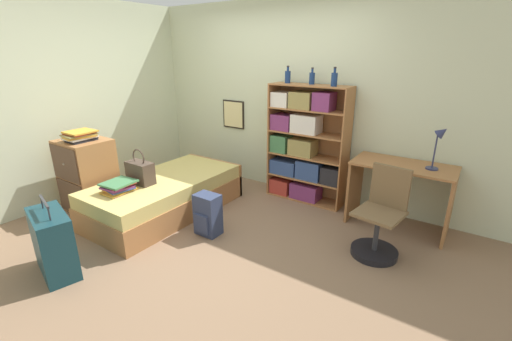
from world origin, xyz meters
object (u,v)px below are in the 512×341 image
(suitcase, at_px, (53,243))
(bottle_clear, at_px, (334,79))
(bottle_green, at_px, (288,77))
(desk_lamp, at_px, (440,139))
(book_stack_on_bed, at_px, (119,186))
(backpack, at_px, (208,215))
(dresser, at_px, (88,175))
(bookcase, at_px, (302,147))
(desk_chair, at_px, (379,227))
(magazine_pile_on_dresser, at_px, (80,136))
(desk, at_px, (401,185))
(bottle_brown, at_px, (312,78))
(bed, at_px, (167,195))
(handbag, at_px, (140,172))

(suitcase, height_order, bottle_clear, bottle_clear)
(bottle_green, distance_m, desk_lamp, 1.95)
(book_stack_on_bed, xyz_separation_m, backpack, (0.88, 0.46, -0.29))
(suitcase, xyz_separation_m, desk_lamp, (2.67, 2.67, 0.79))
(bottle_green, relative_size, backpack, 0.46)
(bottle_green, bearing_deg, desk_lamp, -3.94)
(dresser, xyz_separation_m, desk_lamp, (3.67, 1.72, 0.63))
(suitcase, relative_size, desk_lamp, 1.51)
(bookcase, xyz_separation_m, backpack, (-0.39, -1.47, -0.50))
(dresser, height_order, backpack, dresser)
(desk_chair, bearing_deg, desk_lamp, 64.60)
(dresser, bearing_deg, suitcase, -43.57)
(suitcase, height_order, magazine_pile_on_dresser, magazine_pile_on_dresser)
(book_stack_on_bed, bearing_deg, bottle_clear, 48.56)
(book_stack_on_bed, distance_m, desk, 3.15)
(book_stack_on_bed, height_order, bottle_clear, bottle_clear)
(bottle_green, distance_m, bottle_brown, 0.33)
(bottle_green, bearing_deg, bed, -124.54)
(handbag, relative_size, desk_chair, 0.47)
(bed, bearing_deg, desk_chair, 12.29)
(handbag, distance_m, bottle_brown, 2.38)
(handbag, height_order, desk, handbag)
(suitcase, xyz_separation_m, desk_chair, (2.35, 1.98, -0.01))
(book_stack_on_bed, bearing_deg, suitcase, -76.49)
(bottle_brown, bearing_deg, bed, -132.50)
(desk, bearing_deg, handbag, -149.65)
(suitcase, height_order, bottle_brown, bottle_brown)
(bed, height_order, handbag, handbag)
(bottle_brown, xyz_separation_m, bottle_clear, (0.32, -0.08, 0.01))
(bed, relative_size, handbag, 4.56)
(book_stack_on_bed, relative_size, desk_chair, 0.40)
(desk, distance_m, backpack, 2.19)
(book_stack_on_bed, height_order, suitcase, suitcase)
(dresser, distance_m, bottle_green, 2.84)
(bottle_brown, distance_m, desk_chair, 1.99)
(bed, distance_m, suitcase, 1.45)
(handbag, height_order, suitcase, handbag)
(bottle_green, bearing_deg, magazine_pile_on_dresser, -133.38)
(desk, xyz_separation_m, backpack, (-1.69, -1.36, -0.29))
(backpack, bearing_deg, handbag, -170.51)
(bottle_brown, height_order, backpack, bottle_brown)
(bed, height_order, bookcase, bookcase)
(bookcase, bearing_deg, backpack, -104.76)
(dresser, height_order, desk, dresser)
(book_stack_on_bed, xyz_separation_m, suitcase, (0.21, -0.85, -0.22))
(bed, xyz_separation_m, dresser, (-0.87, -0.49, 0.23))
(suitcase, distance_m, dresser, 1.39)
(suitcase, xyz_separation_m, backpack, (0.68, 1.31, -0.07))
(desk_lamp, bearing_deg, bottle_green, 176.06)
(handbag, height_order, bottle_clear, bottle_clear)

